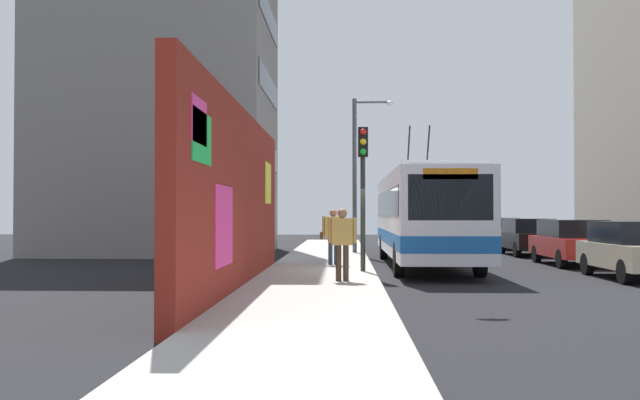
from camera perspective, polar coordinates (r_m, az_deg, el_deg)
The scene contains 13 objects.
ground_plane at distance 20.82m, azimuth 4.41°, elevation -6.03°, with size 80.00×80.00×0.00m, color black.
sidewalk_slab at distance 20.81m, azimuth -0.02°, elevation -5.83°, with size 48.00×3.20×0.15m, color #ADA8A0.
graffiti_wall at distance 16.82m, azimuth -6.48°, elevation 0.03°, with size 13.86×0.32×4.23m.
building_far_left at distance 34.09m, azimuth -12.47°, elevation 11.92°, with size 8.81×9.75×18.92m.
city_bus at distance 24.23m, azimuth 8.32°, elevation -1.15°, with size 12.27×2.56×4.95m.
parked_car_champagne at distance 21.15m, azimuth 23.89°, elevation -3.60°, with size 4.21×1.81×1.58m.
parked_car_red at distance 26.07m, azimuth 19.59°, elevation -3.14°, with size 4.52×1.88×1.58m.
parked_car_black at distance 31.69m, azimuth 16.40°, elevation -2.79°, with size 4.30×1.89×1.58m.
parked_car_white at distance 37.61m, azimuth 14.09°, elevation -2.53°, with size 4.94×1.79×1.58m.
pedestrian_midblock at distance 22.73m, azimuth 1.05°, elevation -2.57°, with size 0.24×0.78×1.78m.
pedestrian_at_curb at distance 17.28m, azimuth 1.79°, elevation -3.06°, with size 0.24×0.70×1.77m.
traffic_light at distance 20.19m, azimuth 3.47°, elevation 2.11°, with size 0.49×0.28×4.11m.
street_lamp at distance 30.12m, azimuth 3.15°, elevation 2.91°, with size 0.44×1.71×6.52m.
Camera 1 is at (-20.72, 0.87, 1.79)m, focal length 39.85 mm.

